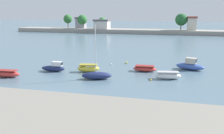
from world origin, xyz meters
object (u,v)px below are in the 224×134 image
moored_boat_1 (54,68)px  moored_boat_3 (97,75)px  moored_boat_0 (5,74)px  moored_boat_2 (88,68)px  moored_boat_4 (145,69)px  mooring_buoy_2 (126,62)px  moored_boat_5 (168,75)px  moored_boat_6 (190,66)px  mooring_buoy_1 (151,80)px  mooring_buoy_0 (111,64)px

moored_boat_1 → moored_boat_3: moored_boat_3 is taller
moored_boat_0 → moored_boat_2: 11.96m
moored_boat_2 → moored_boat_3: moored_boat_3 is taller
moored_boat_3 → moored_boat_4: moored_boat_3 is taller
moored_boat_1 → mooring_buoy_2: 13.07m
mooring_buoy_2 → moored_boat_5: bearing=-49.6°
moored_boat_1 → moored_boat_3: 8.28m
moored_boat_6 → moored_boat_1: bearing=-147.0°
moored_boat_6 → mooring_buoy_1: moored_boat_6 is taller
moored_boat_4 → moored_boat_6: 7.50m
moored_boat_5 → mooring_buoy_2: bearing=121.1°
moored_boat_3 → moored_boat_1: bearing=147.1°
moored_boat_2 → moored_boat_5: moored_boat_2 is taller
moored_boat_1 → mooring_buoy_1: size_ratio=15.73×
moored_boat_3 → mooring_buoy_1: moored_boat_3 is taller
moored_boat_4 → mooring_buoy_0: 6.91m
mooring_buoy_1 → moored_boat_2: bearing=165.4°
moored_boat_3 → moored_boat_6: bearing=20.3°
moored_boat_2 → moored_boat_6: size_ratio=0.76×
mooring_buoy_0 → mooring_buoy_2: mooring_buoy_2 is taller
moored_boat_2 → moored_boat_1: bearing=177.9°
moored_boat_0 → moored_boat_2: bearing=24.9°
moored_boat_4 → mooring_buoy_0: size_ratio=13.45×
moored_boat_3 → mooring_buoy_0: bearing=77.2°
moored_boat_0 → mooring_buoy_0: moored_boat_0 is taller
mooring_buoy_2 → moored_boat_1: bearing=-140.1°
moored_boat_0 → moored_boat_5: 23.02m
mooring_buoy_0 → mooring_buoy_1: size_ratio=1.10×
moored_boat_6 → mooring_buoy_2: moored_boat_6 is taller
moored_boat_1 → moored_boat_5: bearing=-1.8°
moored_boat_1 → moored_boat_3: (7.82, -2.70, -0.02)m
moored_boat_0 → mooring_buoy_2: bearing=37.7°
moored_boat_3 → moored_boat_5: moored_boat_3 is taller
moored_boat_0 → moored_boat_6: 28.16m
mooring_buoy_0 → moored_boat_6: bearing=-1.4°
moored_boat_3 → mooring_buoy_2: moored_boat_3 is taller
moored_boat_3 → moored_boat_6: 15.70m
mooring_buoy_1 → mooring_buoy_0: bearing=133.1°
moored_boat_6 → moored_boat_2: bearing=-144.7°
moored_boat_4 → moored_boat_6: size_ratio=0.77×
moored_boat_6 → mooring_buoy_1: bearing=-109.2°
moored_boat_4 → mooring_buoy_0: bearing=152.2°
moored_boat_4 → moored_boat_1: bearing=-167.8°
moored_boat_6 → mooring_buoy_1: (-5.61, -7.76, -0.56)m
mooring_buoy_0 → mooring_buoy_1: mooring_buoy_0 is taller
moored_boat_1 → moored_boat_4: 14.24m
moored_boat_1 → moored_boat_4: size_ratio=1.07×
mooring_buoy_1 → moored_boat_5: bearing=31.3°
moored_boat_5 → mooring_buoy_0: size_ratio=14.07×
mooring_buoy_0 → mooring_buoy_1: bearing=-46.9°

